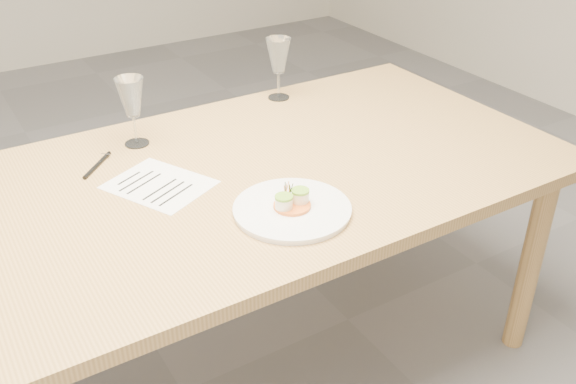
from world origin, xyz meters
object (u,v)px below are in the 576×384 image
dinner_plate (292,208)px  wine_glass_1 (131,99)px  recipe_sheet (159,185)px  dining_table (162,216)px  wine_glass_2 (278,57)px  ballpoint_pen (97,165)px

dinner_plate → wine_glass_1: (-0.20, 0.59, 0.14)m
dinner_plate → recipe_sheet: dinner_plate is taller
dining_table → wine_glass_2: 0.78m
wine_glass_1 → dinner_plate: bearing=-71.1°
wine_glass_1 → ballpoint_pen: bearing=-151.3°
ballpoint_pen → wine_glass_2: bearing=-32.8°
ballpoint_pen → dining_table: bearing=-115.8°
recipe_sheet → ballpoint_pen: size_ratio=2.71×
ballpoint_pen → wine_glass_2: wine_glass_2 is taller
wine_glass_1 → wine_glass_2: (0.56, 0.09, 0.00)m
recipe_sheet → ballpoint_pen: (-0.11, 0.19, 0.00)m
dining_table → dinner_plate: bearing=-45.4°
recipe_sheet → wine_glass_2: wine_glass_2 is taller
dinner_plate → wine_glass_2: 0.78m
dining_table → wine_glass_2: (0.62, 0.42, 0.22)m
dinner_plate → wine_glass_2: wine_glass_2 is taller
dinner_plate → wine_glass_1: wine_glass_1 is taller
dinner_plate → ballpoint_pen: (-0.35, 0.50, -0.01)m
ballpoint_pen → wine_glass_2: size_ratio=0.56×
dining_table → dinner_plate: size_ratio=7.93×
dining_table → recipe_sheet: bearing=68.0°
ballpoint_pen → wine_glass_1: size_ratio=0.57×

